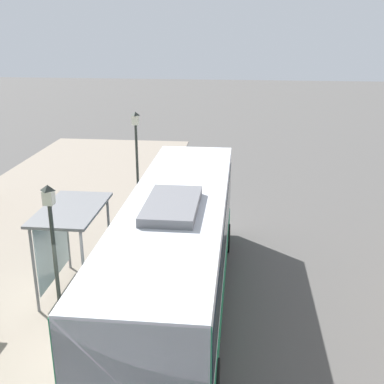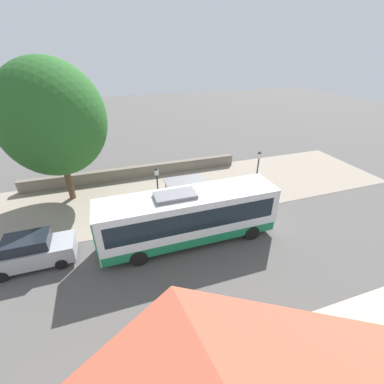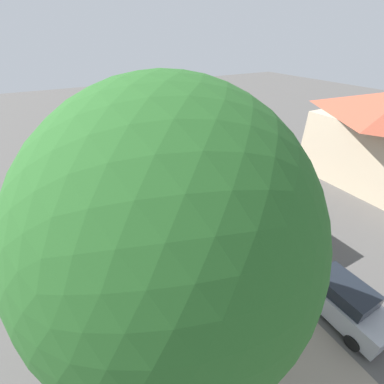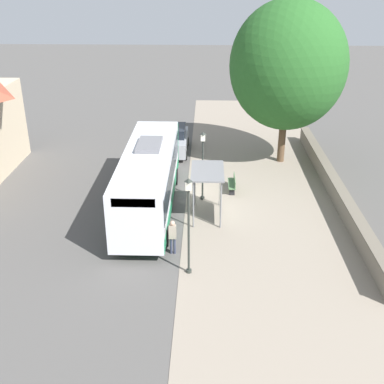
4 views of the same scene
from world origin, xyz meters
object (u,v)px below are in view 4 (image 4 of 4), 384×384
at_px(shade_tree, 288,66).
at_px(bus, 149,178).
at_px(bench, 233,183).
at_px(street_lamp_far, 189,219).
at_px(parked_car_behind_bus, 174,140).
at_px(pedestrian, 173,234).
at_px(bus_shelter, 211,179).
at_px(street_lamp_near, 203,160).

bearing_deg(shade_tree, bus, 42.45).
distance_m(bench, street_lamp_far, 9.14).
relative_size(bench, street_lamp_far, 0.37).
relative_size(street_lamp_far, parked_car_behind_bus, 1.01).
height_order(bus, shade_tree, shade_tree).
xyz_separation_m(bus, pedestrian, (-1.58, 4.53, -0.84)).
height_order(bus_shelter, street_lamp_far, street_lamp_far).
distance_m(bus_shelter, pedestrian, 4.30).
bearing_deg(shade_tree, bus_shelter, 59.48).
distance_m(street_lamp_near, street_lamp_far, 7.36).
bearing_deg(bus, bus_shelter, 167.03).
xyz_separation_m(street_lamp_far, parked_car_behind_bus, (1.61, -15.02, -1.72)).
xyz_separation_m(bus_shelter, shade_tree, (-4.84, -8.22, 4.28)).
distance_m(shade_tree, parked_car_behind_bus, 9.34).
xyz_separation_m(street_lamp_near, shade_tree, (-5.27, -6.18, 4.05)).
relative_size(pedestrian, street_lamp_far, 0.38).
distance_m(bus, pedestrian, 4.87).
relative_size(bus, pedestrian, 6.36).
relative_size(bus, bus_shelter, 3.83).
xyz_separation_m(bus_shelter, street_lamp_far, (0.92, 5.31, 0.48)).
height_order(shade_tree, parked_car_behind_bus, shade_tree).
xyz_separation_m(bench, street_lamp_near, (1.77, 1.24, 1.92)).
bearing_deg(bench, street_lamp_near, 35.15).
distance_m(pedestrian, street_lamp_near, 6.11).
bearing_deg(street_lamp_near, pedestrian, 77.37).
xyz_separation_m(bus_shelter, bench, (-1.34, -3.28, -1.70)).
relative_size(bench, shade_tree, 0.16).
bearing_deg(parked_car_behind_bus, bus_shelter, 104.63).
bearing_deg(bench, shade_tree, -125.37).
xyz_separation_m(bench, parked_car_behind_bus, (3.88, -6.44, 0.45)).
bearing_deg(street_lamp_near, parked_car_behind_bus, -74.63).
height_order(bus, parked_car_behind_bus, bus).
xyz_separation_m(bus_shelter, pedestrian, (1.73, 3.77, -1.16)).
distance_m(bus, shade_tree, 11.97).
height_order(pedestrian, bench, pedestrian).
bearing_deg(shade_tree, street_lamp_far, 66.90).
distance_m(bus, parked_car_behind_bus, 9.04).
height_order(bus, bench, bus).
distance_m(bus_shelter, parked_car_behind_bus, 10.12).
height_order(pedestrian, shade_tree, shade_tree).
xyz_separation_m(bus, bus_shelter, (-3.31, 0.76, 0.33)).
xyz_separation_m(pedestrian, street_lamp_far, (-0.80, 1.54, 1.64)).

